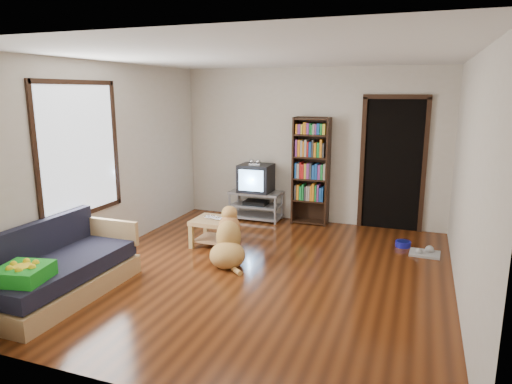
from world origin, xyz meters
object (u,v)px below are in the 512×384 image
(laptop, at_px, (212,219))
(crt_tv, at_px, (256,178))
(dog_bowl, at_px, (403,244))
(dog, at_px, (228,242))
(green_cushion, at_px, (24,273))
(coffee_table, at_px, (213,227))
(bookshelf, at_px, (311,165))
(sofa, at_px, (59,273))
(grey_rag, at_px, (425,254))
(tv_stand, at_px, (256,204))

(laptop, xyz_separation_m, crt_tv, (0.11, 1.58, 0.33))
(dog_bowl, bearing_deg, dog, -146.07)
(green_cushion, bearing_deg, dog, 48.44)
(laptop, height_order, coffee_table, laptop)
(bookshelf, relative_size, coffee_table, 3.27)
(green_cushion, distance_m, dog, 2.46)
(sofa, bearing_deg, crt_tv, 75.07)
(grey_rag, height_order, dog, dog)
(bookshelf, bearing_deg, laptop, -122.62)
(green_cushion, relative_size, dog, 0.53)
(crt_tv, relative_size, dog, 0.70)
(tv_stand, height_order, crt_tv, crt_tv)
(bookshelf, xyz_separation_m, sofa, (-1.92, -3.72, -0.74))
(grey_rag, height_order, bookshelf, bookshelf)
(dog_bowl, height_order, dog, dog)
(grey_rag, relative_size, coffee_table, 0.73)
(dog, bearing_deg, green_cushion, -119.95)
(sofa, bearing_deg, dog, 49.07)
(laptop, relative_size, dog, 0.37)
(sofa, bearing_deg, laptop, 67.30)
(tv_stand, bearing_deg, dog, -79.77)
(tv_stand, height_order, bookshelf, bookshelf)
(laptop, xyz_separation_m, dog, (0.48, -0.52, -0.14))
(tv_stand, relative_size, bookshelf, 0.50)
(dog, bearing_deg, sofa, -130.93)
(grey_rag, bearing_deg, dog_bowl, 140.19)
(laptop, bearing_deg, coffee_table, 102.88)
(dog_bowl, bearing_deg, sofa, -139.36)
(grey_rag, bearing_deg, green_cushion, -137.87)
(green_cushion, relative_size, crt_tv, 0.76)
(crt_tv, xyz_separation_m, bookshelf, (0.95, 0.07, 0.26))
(laptop, distance_m, bookshelf, 2.05)
(dog, bearing_deg, laptop, 132.96)
(tv_stand, distance_m, dog, 2.11)
(grey_rag, bearing_deg, sofa, -144.08)
(green_cushion, height_order, tv_stand, green_cushion)
(bookshelf, bearing_deg, sofa, -117.32)
(laptop, relative_size, crt_tv, 0.53)
(laptop, distance_m, tv_stand, 1.57)
(grey_rag, xyz_separation_m, tv_stand, (-2.82, 0.88, 0.25))
(laptop, relative_size, bookshelf, 0.17)
(dog_bowl, distance_m, dog, 2.59)
(laptop, xyz_separation_m, coffee_table, (0.00, 0.03, -0.13))
(tv_stand, bearing_deg, coffee_table, -94.01)
(sofa, bearing_deg, bookshelf, 62.68)
(crt_tv, bearing_deg, green_cushion, -101.38)
(dog, bearing_deg, dog_bowl, 33.93)
(coffee_table, xyz_separation_m, dog, (0.48, -0.55, -0.01))
(laptop, distance_m, dog_bowl, 2.81)
(laptop, bearing_deg, green_cushion, -92.82)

